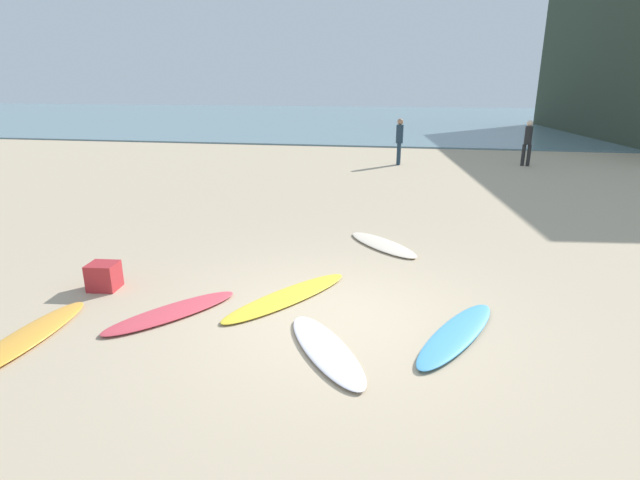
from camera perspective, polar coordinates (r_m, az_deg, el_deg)
ground_plane at (r=7.14m, az=1.73°, el=-8.82°), size 120.00×120.00×0.00m
ocean_water at (r=45.47m, az=9.29°, el=13.59°), size 120.00×40.00×0.08m
surfboard_0 at (r=6.85m, az=15.42°, el=-10.34°), size 1.41×2.17×0.08m
surfboard_1 at (r=7.50m, az=-16.61°, el=-7.92°), size 1.64×1.96×0.07m
surfboard_2 at (r=6.28m, az=0.71°, el=-12.44°), size 1.48×1.90×0.07m
surfboard_3 at (r=7.71m, az=-3.74°, el=-6.48°), size 1.81×2.40×0.06m
surfboard_4 at (r=7.53m, az=-30.80°, el=-9.71°), size 0.55×2.27×0.08m
surfboard_5 at (r=10.15m, az=7.21°, el=-0.51°), size 1.74×1.85×0.06m
beachgoer_near at (r=20.20m, az=9.11°, el=11.36°), size 0.30×0.34×1.80m
beachgoer_mid at (r=21.26m, az=22.75°, el=10.48°), size 0.34×0.31×1.76m
beach_cooler at (r=8.69m, az=-23.57°, el=-3.83°), size 0.48×0.44×0.43m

